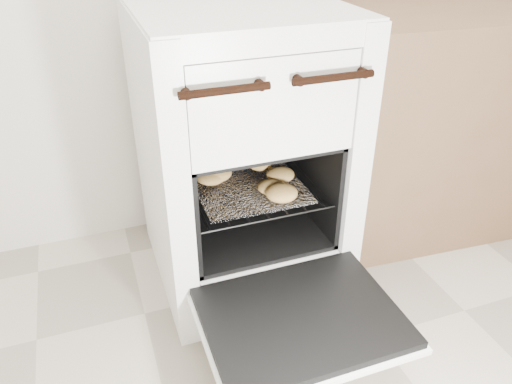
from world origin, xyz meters
TOP-DOWN VIEW (x-y plane):
  - stove at (0.05, 1.17)m, footprint 0.60×0.67m
  - oven_door at (0.05, 0.66)m, footprint 0.54×0.42m
  - oven_rack at (0.05, 1.10)m, footprint 0.44×0.42m
  - foil_sheet at (0.05, 1.08)m, footprint 0.34×0.30m
  - baked_rolls at (0.07, 1.10)m, footprint 0.35×0.33m
  - counter at (0.83, 1.26)m, footprint 0.88×0.62m

SIDE VIEW (x-z plane):
  - oven_door at x=0.05m, z-range 0.18..0.22m
  - oven_rack at x=0.05m, z-range 0.37..0.38m
  - foil_sheet at x=0.05m, z-range 0.37..0.38m
  - baked_rolls at x=0.07m, z-range 0.38..0.43m
  - counter at x=0.83m, z-range 0.00..0.85m
  - stove at x=0.05m, z-range -0.01..0.91m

